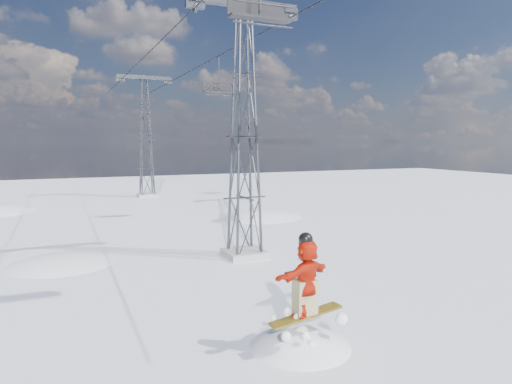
{
  "coord_description": "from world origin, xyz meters",
  "views": [
    {
      "loc": [
        -6.9,
        -11.09,
        5.28
      ],
      "look_at": [
        -1.07,
        2.38,
        3.66
      ],
      "focal_mm": 32.0,
      "sensor_mm": 36.0,
      "label": 1
    }
  ],
  "objects": [
    {
      "name": "lift_tower_far",
      "position": [
        0.8,
        33.0,
        5.47
      ],
      "size": [
        5.2,
        1.8,
        11.43
      ],
      "color": "#999999",
      "rests_on": "ground"
    },
    {
      "name": "lift_chair_mid",
      "position": [
        3.0,
        17.97,
        8.77
      ],
      "size": [
        2.1,
        0.6,
        2.6
      ],
      "color": "black",
      "rests_on": "ground"
    },
    {
      "name": "snow_terrain",
      "position": [
        -4.77,
        21.24,
        -9.59
      ],
      "size": [
        39.0,
        37.0,
        22.0
      ],
      "color": "white",
      "rests_on": "ground"
    },
    {
      "name": "ground",
      "position": [
        0.0,
        0.0,
        0.0
      ],
      "size": [
        120.0,
        120.0,
        0.0
      ],
      "primitive_type": "plane",
      "color": "white",
      "rests_on": "ground"
    },
    {
      "name": "lift_chair_near",
      "position": [
        -1.4,
        1.37,
        9.0
      ],
      "size": [
        1.86,
        0.54,
        2.31
      ],
      "color": "black",
      "rests_on": "ground"
    },
    {
      "name": "lift_tower_near",
      "position": [
        0.8,
        8.0,
        5.47
      ],
      "size": [
        5.2,
        1.8,
        11.43
      ],
      "color": "#999999",
      "rests_on": "ground"
    },
    {
      "name": "haul_cables",
      "position": [
        0.8,
        19.5,
        10.85
      ],
      "size": [
        4.46,
        51.0,
        0.06
      ],
      "color": "black",
      "rests_on": "ground"
    }
  ]
}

